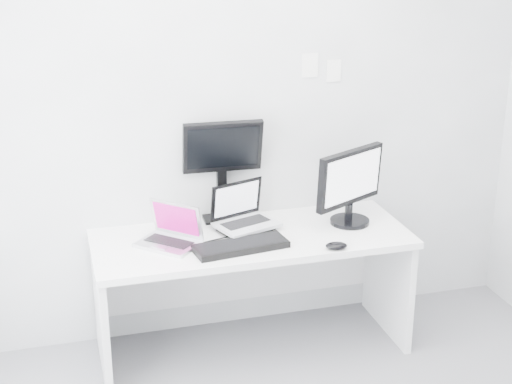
% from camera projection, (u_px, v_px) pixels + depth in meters
% --- Properties ---
extents(back_wall, '(3.60, 0.00, 3.60)m').
position_uv_depth(back_wall, '(236.00, 115.00, 4.46)').
color(back_wall, silver).
rests_on(back_wall, ground).
extents(desk, '(1.80, 0.70, 0.73)m').
position_uv_depth(desk, '(252.00, 293.00, 4.47)').
color(desk, white).
rests_on(desk, ground).
extents(macbook, '(0.40, 0.40, 0.24)m').
position_uv_depth(macbook, '(167.00, 225.00, 4.18)').
color(macbook, '#B5B5BA').
rests_on(macbook, desk).
extents(speaker, '(0.10, 0.10, 0.15)m').
position_uv_depth(speaker, '(222.00, 212.00, 4.49)').
color(speaker, black).
rests_on(speaker, desk).
extents(dell_laptop, '(0.41, 0.36, 0.28)m').
position_uv_depth(dell_laptop, '(247.00, 208.00, 4.37)').
color(dell_laptop, silver).
rests_on(dell_laptop, desk).
extents(rear_monitor, '(0.47, 0.19, 0.63)m').
position_uv_depth(rear_monitor, '(222.00, 169.00, 4.49)').
color(rear_monitor, black).
rests_on(rear_monitor, desk).
extents(samsung_monitor, '(0.56, 0.44, 0.47)m').
position_uv_depth(samsung_monitor, '(351.00, 186.00, 4.45)').
color(samsung_monitor, black).
rests_on(samsung_monitor, desk).
extents(keyboard, '(0.54, 0.25, 0.03)m').
position_uv_depth(keyboard, '(241.00, 246.00, 4.17)').
color(keyboard, black).
rests_on(keyboard, desk).
extents(mouse, '(0.13, 0.10, 0.04)m').
position_uv_depth(mouse, '(336.00, 246.00, 4.17)').
color(mouse, black).
rests_on(mouse, desk).
extents(wall_note_0, '(0.10, 0.00, 0.14)m').
position_uv_depth(wall_note_0, '(310.00, 65.00, 4.47)').
color(wall_note_0, white).
rests_on(wall_note_0, back_wall).
extents(wall_note_1, '(0.09, 0.00, 0.13)m').
position_uv_depth(wall_note_1, '(334.00, 71.00, 4.52)').
color(wall_note_1, white).
rests_on(wall_note_1, back_wall).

